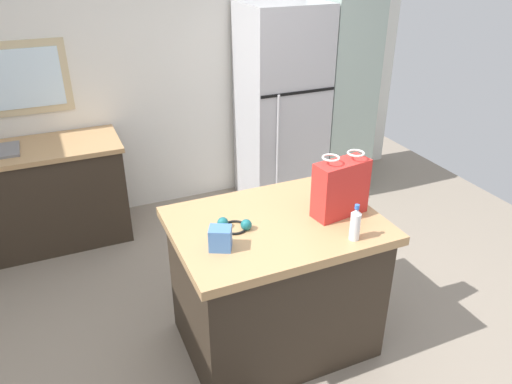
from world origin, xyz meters
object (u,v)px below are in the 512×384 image
object	(u,v)px
shopping_bag	(341,188)
small_box	(220,238)
kitchen_island	(275,283)
refrigerator	(281,107)
bottle	(355,224)
ear_defenders	(234,225)
tall_cabinet	(340,89)

from	to	relation	value
shopping_bag	small_box	world-z (taller)	shopping_bag
kitchen_island	small_box	xyz separation A→B (m)	(-0.40, -0.14, 0.52)
refrigerator	bottle	size ratio (longest dim) A/B	8.83
refrigerator	shopping_bag	bearing A→B (deg)	-106.21
ear_defenders	kitchen_island	bearing A→B (deg)	-5.25
tall_cabinet	ear_defenders	xyz separation A→B (m)	(-1.83, -1.82, -0.11)
tall_cabinet	bottle	xyz separation A→B (m)	(-1.27, -2.18, -0.04)
refrigerator	ear_defenders	bearing A→B (deg)	-123.20
refrigerator	shopping_bag	world-z (taller)	refrigerator
bottle	kitchen_island	bearing A→B (deg)	132.04
kitchen_island	ear_defenders	world-z (taller)	ear_defenders
shopping_bag	tall_cabinet	bearing A→B (deg)	57.97
small_box	ear_defenders	distance (m)	0.22
kitchen_island	shopping_bag	world-z (taller)	shopping_bag
refrigerator	tall_cabinet	xyz separation A→B (m)	(0.64, 0.00, 0.10)
refrigerator	ear_defenders	size ratio (longest dim) A/B	9.11
refrigerator	tall_cabinet	world-z (taller)	tall_cabinet
bottle	ear_defenders	xyz separation A→B (m)	(-0.56, 0.36, -0.07)
tall_cabinet	small_box	xyz separation A→B (m)	(-1.97, -1.98, -0.07)
kitchen_island	shopping_bag	bearing A→B (deg)	-10.32
kitchen_island	tall_cabinet	xyz separation A→B (m)	(1.58, 1.84, 0.59)
tall_cabinet	small_box	world-z (taller)	tall_cabinet
shopping_bag	bottle	xyz separation A→B (m)	(-0.07, -0.27, -0.08)
tall_cabinet	bottle	world-z (taller)	tall_cabinet
tall_cabinet	bottle	bearing A→B (deg)	-120.16
shopping_bag	ear_defenders	world-z (taller)	shopping_bag
small_box	ear_defenders	world-z (taller)	small_box
kitchen_island	small_box	world-z (taller)	small_box
small_box	refrigerator	bearing A→B (deg)	56.05
refrigerator	ear_defenders	distance (m)	2.17
kitchen_island	shopping_bag	xyz separation A→B (m)	(0.38, -0.07, 0.63)
ear_defenders	small_box	bearing A→B (deg)	-131.63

